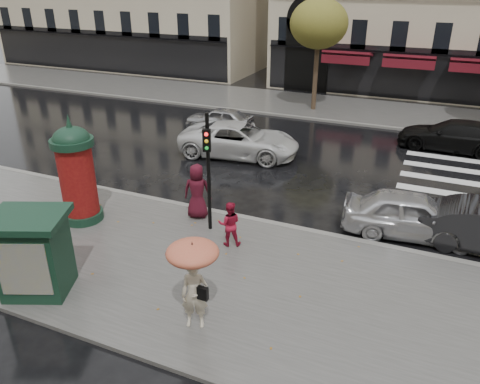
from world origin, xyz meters
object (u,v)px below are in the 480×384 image
at_px(morris_column, 76,171).
at_px(traffic_light, 208,162).
at_px(woman_umbrella, 194,271).
at_px(car_silver, 413,215).
at_px(car_black, 453,135).
at_px(woman_red, 229,224).
at_px(newsstand, 34,253).
at_px(car_far_silver, 219,119).
at_px(man_burgundy, 197,191).
at_px(car_white, 239,140).

xyz_separation_m(morris_column, traffic_light, (4.35, 1.08, 0.61)).
distance_m(woman_umbrella, car_silver, 8.08).
relative_size(morris_column, car_black, 0.74).
distance_m(woman_red, newsstand, 5.55).
bearing_deg(car_far_silver, man_burgundy, 18.57).
height_order(woman_umbrella, car_far_silver, woman_umbrella).
height_order(woman_umbrella, man_burgundy, woman_umbrella).
bearing_deg(man_burgundy, car_far_silver, -84.55).
bearing_deg(woman_umbrella, traffic_light, 112.62).
height_order(woman_red, morris_column, morris_column).
xyz_separation_m(man_burgundy, car_far_silver, (-3.79, 9.59, -0.45)).
height_order(newsstand, car_silver, newsstand).
height_order(newsstand, car_far_silver, newsstand).
distance_m(man_burgundy, newsstand, 5.72).
bearing_deg(car_far_silver, newsstand, 4.24).
height_order(woman_umbrella, morris_column, morris_column).
bearing_deg(morris_column, car_black, 48.55).
xyz_separation_m(traffic_light, car_black, (7.16, 11.95, -1.78)).
distance_m(woman_red, traffic_light, 2.02).
distance_m(woman_red, car_silver, 5.97).
bearing_deg(car_silver, newsstand, 121.87).
bearing_deg(morris_column, man_burgundy, 26.21).
height_order(newsstand, car_black, newsstand).
bearing_deg(car_far_silver, car_silver, 50.96).
bearing_deg(car_white, traffic_light, -171.74).
relative_size(man_burgundy, car_far_silver, 0.51).
bearing_deg(newsstand, car_white, 86.79).
bearing_deg(car_far_silver, woman_umbrella, 20.68).
bearing_deg(traffic_light, car_far_silver, 114.09).
bearing_deg(morris_column, car_silver, 18.73).
relative_size(traffic_light, newsstand, 1.69).
bearing_deg(newsstand, man_burgundy, 70.72).
height_order(man_burgundy, morris_column, morris_column).
xyz_separation_m(woman_umbrella, newsstand, (-4.48, -0.44, -0.38)).
distance_m(traffic_light, car_black, 14.05).
bearing_deg(traffic_light, car_white, 105.92).
bearing_deg(morris_column, woman_red, 5.23).
relative_size(woman_umbrella, newsstand, 1.00).
height_order(man_burgundy, newsstand, newsstand).
bearing_deg(man_burgundy, car_silver, 178.49).
distance_m(car_white, car_far_silver, 4.08).
xyz_separation_m(morris_column, car_far_silver, (-0.24, 11.34, -1.27)).
distance_m(morris_column, newsstand, 4.06).
bearing_deg(morris_column, newsstand, -65.51).
xyz_separation_m(woman_umbrella, car_black, (5.37, 16.24, -0.93)).
relative_size(newsstand, car_white, 0.42).
height_order(traffic_light, newsstand, traffic_light).
xyz_separation_m(woman_red, traffic_light, (-0.99, 0.59, 1.67)).
height_order(woman_umbrella, car_white, woman_umbrella).
bearing_deg(morris_column, car_far_silver, 91.20).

